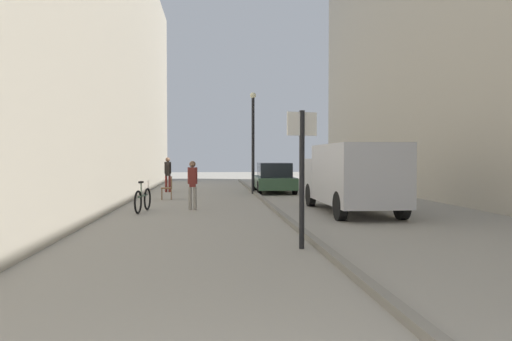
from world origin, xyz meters
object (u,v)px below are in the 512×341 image
delivery_van (351,176)px  lamp_post (253,136)px  parked_car (274,178)px  street_sign_post (302,167)px  cafe_chair_near_window (169,186)px  pedestrian_main_foreground (193,182)px  pedestrian_mid_block (168,172)px  bicycle_leaning (143,200)px

delivery_van → lamp_post: (-2.40, 7.55, 1.57)m
parked_car → street_sign_post: size_ratio=1.64×
cafe_chair_near_window → parked_car: bearing=-58.2°
pedestrian_main_foreground → cafe_chair_near_window: size_ratio=1.71×
pedestrian_mid_block → parked_car: bearing=4.0°
pedestrian_mid_block → delivery_van: (6.49, -9.12, 0.16)m
bicycle_leaning → delivery_van: bearing=1.0°
pedestrian_main_foreground → bicycle_leaning: bearing=-163.7°
pedestrian_main_foreground → lamp_post: (2.57, 6.37, 1.80)m
street_sign_post → bicycle_leaning: bearing=-72.0°
lamp_post → cafe_chair_near_window: size_ratio=5.06×
delivery_van → bicycle_leaning: bearing=173.4°
lamp_post → bicycle_leaning: lamp_post is taller
street_sign_post → delivery_van: bearing=-129.3°
pedestrian_main_foreground → street_sign_post: bearing=-71.1°
delivery_van → lamp_post: size_ratio=1.11×
lamp_post → cafe_chair_near_window: (-3.68, -2.55, -2.18)m
pedestrian_main_foreground → pedestrian_mid_block: size_ratio=0.93×
parked_car → lamp_post: bearing=-137.6°
delivery_van → parked_car: (-1.28, 8.52, -0.44)m
pedestrian_main_foreground → parked_car: bearing=63.2°
pedestrian_mid_block → bicycle_leaning: size_ratio=0.97×
delivery_van → bicycle_leaning: 6.59m
parked_car → lamp_post: 2.50m
street_sign_post → cafe_chair_near_window: street_sign_post is taller
pedestrian_mid_block → pedestrian_main_foreground: bearing=-68.5°
lamp_post → parked_car: bearing=40.7°
pedestrian_main_foreground → street_sign_post: (2.31, -6.70, 0.62)m
pedestrian_main_foreground → street_sign_post: street_sign_post is taller
pedestrian_mid_block → cafe_chair_near_window: size_ratio=1.83×
street_sign_post → cafe_chair_near_window: (-3.42, 10.52, -1.00)m
street_sign_post → bicycle_leaning: size_ratio=1.47×
pedestrian_main_foreground → bicycle_leaning: (-1.54, -0.45, -0.54)m
parked_car → bicycle_leaning: parked_car is taller
street_sign_post → lamp_post: size_ratio=0.55×
cafe_chair_near_window → pedestrian_main_foreground: bearing=-168.1°
bicycle_leaning → parked_car: bearing=63.6°
pedestrian_main_foreground → delivery_van: size_ratio=0.30×
street_sign_post → lamp_post: (0.26, 13.07, 1.18)m
bicycle_leaning → cafe_chair_near_window: bearing=91.9°
lamp_post → cafe_chair_near_window: bearing=-145.3°
delivery_van → parked_car: size_ratio=1.25×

